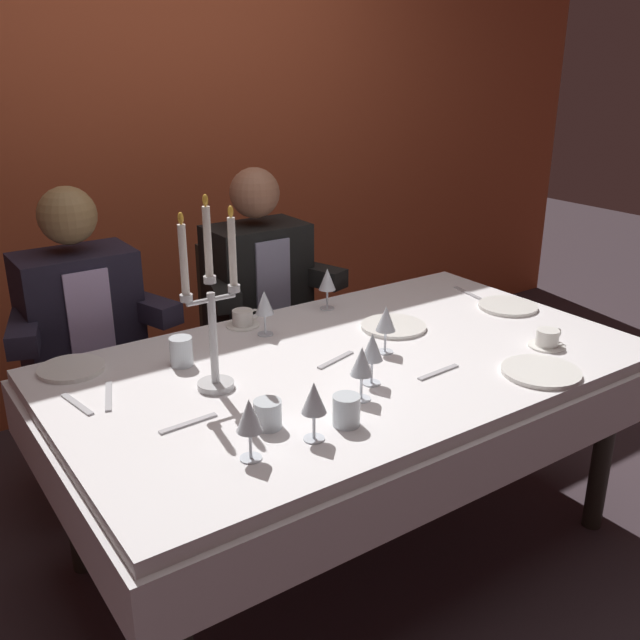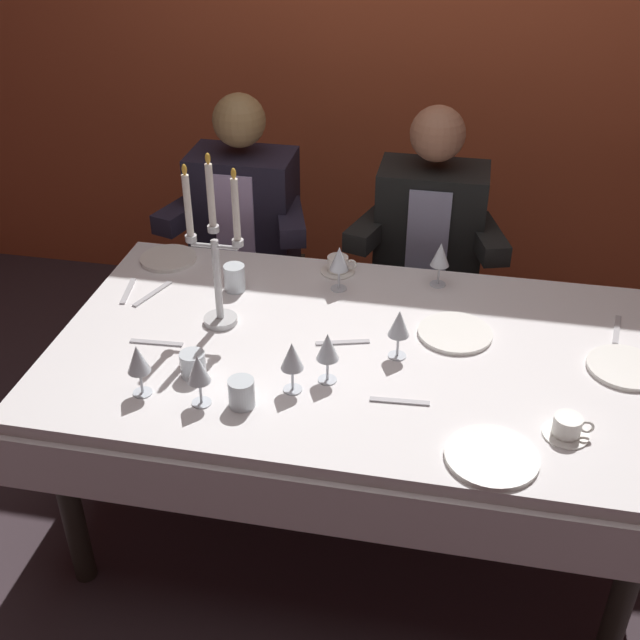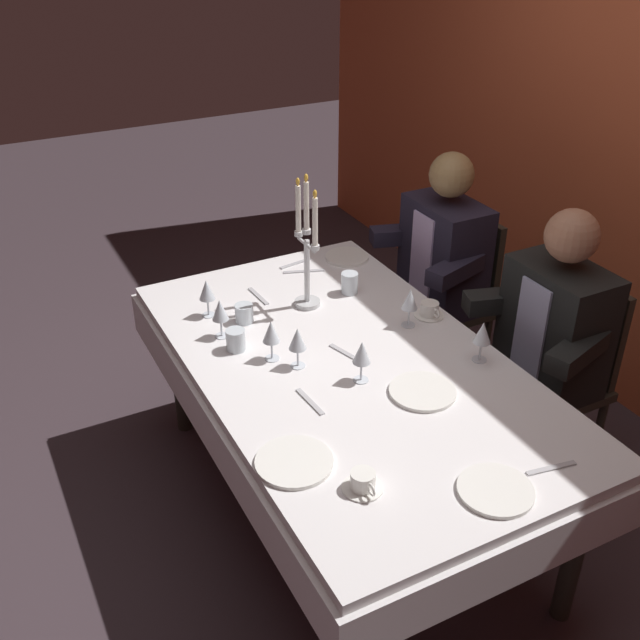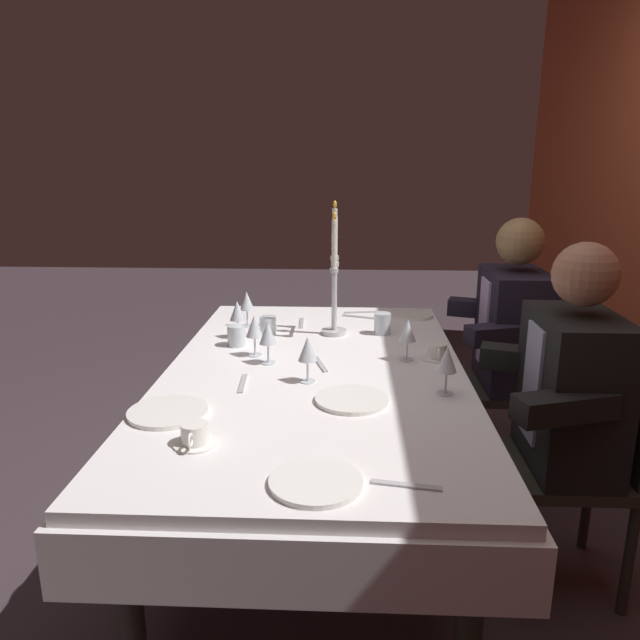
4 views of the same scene
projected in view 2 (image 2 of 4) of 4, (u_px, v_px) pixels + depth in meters
ground_plane at (352, 516)px, 2.88m from camera, size 12.00×12.00×0.00m
back_wall at (420, 25)px, 3.52m from camera, size 6.00×0.12×2.70m
dining_table at (357, 379)px, 2.55m from camera, size 1.94×1.14×0.74m
candelabra at (216, 258)px, 2.48m from camera, size 0.19×0.11×0.58m
dinner_plate_0 at (626, 368)px, 2.39m from camera, size 0.23×0.23×0.01m
dinner_plate_1 at (455, 333)px, 2.54m from camera, size 0.24×0.24×0.01m
dinner_plate_2 at (492, 457)px, 2.06m from camera, size 0.25×0.25×0.01m
dinner_plate_3 at (168, 258)px, 2.96m from camera, size 0.21×0.21×0.01m
wine_glass_0 at (292, 357)px, 2.24m from camera, size 0.07×0.07×0.16m
wine_glass_1 at (138, 361)px, 2.23m from camera, size 0.07×0.07×0.16m
wine_glass_2 at (440, 255)px, 2.75m from camera, size 0.07×0.07×0.16m
wine_glass_3 at (198, 370)px, 2.19m from camera, size 0.07×0.07×0.16m
wine_glass_4 at (399, 325)px, 2.39m from camera, size 0.07×0.07×0.16m
wine_glass_5 at (339, 260)px, 2.73m from camera, size 0.07×0.07×0.16m
wine_glass_6 at (328, 348)px, 2.28m from camera, size 0.07×0.07×0.16m
water_tumbler_0 at (193, 364)px, 2.35m from camera, size 0.08×0.08×0.08m
water_tumbler_1 at (242, 393)px, 2.23m from camera, size 0.08×0.08×0.09m
water_tumbler_2 at (235, 278)px, 2.76m from camera, size 0.07×0.07×0.09m
coffee_cup_0 at (338, 265)px, 2.88m from camera, size 0.13×0.12×0.06m
coffee_cup_1 at (567, 427)px, 2.13m from camera, size 0.13×0.12×0.06m
fork_0 at (128, 291)px, 2.77m from camera, size 0.05×0.17×0.01m
fork_1 at (343, 342)px, 2.51m from camera, size 0.17×0.06×0.01m
knife_2 at (153, 294)px, 2.76m from camera, size 0.08×0.19×0.01m
spoon_3 at (400, 401)px, 2.26m from camera, size 0.17×0.03×0.01m
fork_4 at (156, 343)px, 2.50m from camera, size 0.17×0.03×0.01m
fork_5 at (617, 329)px, 2.57m from camera, size 0.05×0.17×0.01m
seated_diner_0 at (245, 214)px, 3.32m from camera, size 0.63×0.48×1.24m
seated_diner_1 at (430, 230)px, 3.19m from camera, size 0.63×0.48×1.24m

